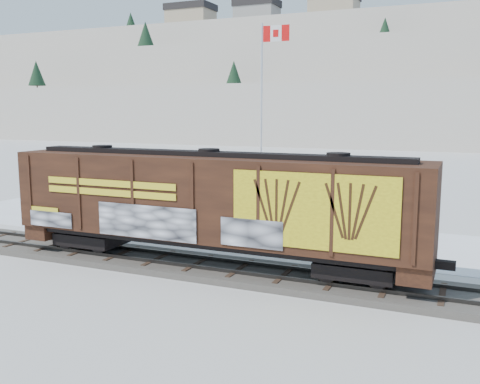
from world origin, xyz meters
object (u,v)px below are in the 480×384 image
at_px(flagpole, 263,144).
at_px(car_silver, 102,208).
at_px(car_white, 235,220).
at_px(hopper_railcar, 209,201).
at_px(car_dark, 328,226).

relative_size(flagpole, car_silver, 2.71).
relative_size(flagpole, car_white, 2.37).
relative_size(hopper_railcar, car_silver, 3.98).
bearing_deg(car_white, flagpole, 25.20).
distance_m(hopper_railcar, car_white, 6.95).
height_order(flagpole, car_dark, flagpole).
bearing_deg(hopper_railcar, flagpole, 101.28).
bearing_deg(car_silver, car_white, -105.99).
distance_m(car_white, car_dark, 5.03).
distance_m(flagpole, car_white, 7.71).
relative_size(hopper_railcar, car_white, 3.49).
height_order(car_white, car_dark, car_white).
distance_m(flagpole, car_dark, 9.03).
height_order(hopper_railcar, car_dark, hopper_railcar).
xyz_separation_m(flagpole, car_white, (0.97, -6.66, -3.76)).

